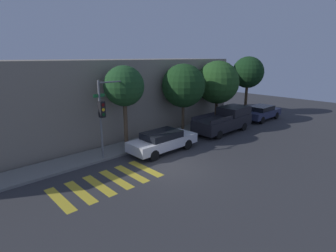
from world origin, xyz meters
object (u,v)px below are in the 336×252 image
tree_midblock (183,86)px  sedan_middle (261,112)px  sedan_near_corner (163,141)px  tree_near_corner (124,87)px  pickup_truck (225,120)px  tree_behind_truck (248,73)px  tree_far_end (218,82)px  traffic_light_pole (109,105)px

tree_midblock → sedan_middle: bearing=-14.5°
sedan_near_corner → tree_near_corner: tree_near_corner is taller
pickup_truck → tree_near_corner: bearing=164.6°
tree_midblock → tree_behind_truck: size_ratio=0.91×
sedan_near_corner → tree_near_corner: 4.18m
sedan_near_corner → tree_far_end: size_ratio=0.83×
sedan_near_corner → pickup_truck: (6.72, 0.00, 0.23)m
traffic_light_pole → tree_near_corner: (1.67, 0.93, 0.83)m
tree_far_end → sedan_middle: bearing=-27.7°
sedan_near_corner → tree_behind_truck: (13.44, 2.19, 3.59)m
sedan_near_corner → pickup_truck: size_ratio=0.85×
sedan_near_corner → tree_far_end: (8.48, 2.19, 2.94)m
tree_far_end → tree_behind_truck: size_ratio=0.94×
sedan_near_corner → tree_midblock: size_ratio=0.86×
sedan_middle → tree_midblock: tree_midblock is taller
sedan_middle → tree_midblock: 9.27m
pickup_truck → sedan_near_corner: bearing=-180.0°
sedan_near_corner → tree_behind_truck: tree_behind_truck is taller
tree_near_corner → pickup_truck: bearing=-15.4°
sedan_near_corner → tree_far_end: tree_far_end is taller
pickup_truck → tree_behind_truck: (6.72, 2.19, 3.36)m
sedan_middle → tree_near_corner: bearing=171.0°
pickup_truck → tree_behind_truck: size_ratio=0.92×
traffic_light_pole → tree_behind_truck: tree_behind_truck is taller
traffic_light_pole → tree_far_end: (11.41, 0.93, 0.44)m
pickup_truck → tree_far_end: tree_far_end is taller
pickup_truck → tree_far_end: (1.75, 2.19, 2.71)m
sedan_middle → pickup_truck: bearing=180.0°
sedan_middle → tree_behind_truck: 4.27m
traffic_light_pole → tree_behind_truck: (16.38, 0.93, 1.09)m
tree_behind_truck → pickup_truck: bearing=-161.9°
sedan_near_corner → sedan_middle: bearing=0.0°
traffic_light_pole → pickup_truck: 10.00m
tree_far_end → tree_behind_truck: tree_behind_truck is taller
tree_far_end → pickup_truck: bearing=-128.6°
tree_near_corner → tree_midblock: tree_midblock is taller
sedan_near_corner → tree_far_end: bearing=14.5°
traffic_light_pole → tree_midblock: 7.15m
tree_near_corner → tree_far_end: bearing=0.0°
sedan_middle → tree_far_end: size_ratio=0.82×
sedan_middle → tree_near_corner: 14.47m
pickup_truck → tree_near_corner: size_ratio=1.01×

